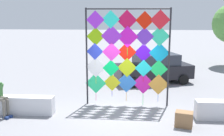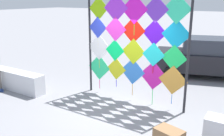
{
  "view_description": "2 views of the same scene",
  "coord_description": "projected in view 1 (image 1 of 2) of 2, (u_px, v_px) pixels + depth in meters",
  "views": [
    {
      "loc": [
        0.29,
        -9.43,
        3.61
      ],
      "look_at": [
        -0.46,
        0.46,
        1.64
      ],
      "focal_mm": 42.31,
      "sensor_mm": 36.0,
      "label": 1
    },
    {
      "loc": [
        3.5,
        -5.62,
        3.1
      ],
      "look_at": [
        -0.41,
        0.61,
        1.06
      ],
      "focal_mm": 40.44,
      "sensor_mm": 36.0,
      "label": 2
    }
  ],
  "objects": [
    {
      "name": "ground",
      "position": [
        123.0,
        113.0,
        9.94
      ],
      "size": [
        120.0,
        120.0,
        0.0
      ],
      "primitive_type": "plane",
      "color": "gray"
    },
    {
      "name": "kite_display_rack",
      "position": [
        127.0,
        52.0,
        10.47
      ],
      "size": [
        3.4,
        0.13,
        3.92
      ],
      "color": "#232328",
      "rests_on": "ground"
    },
    {
      "name": "parked_car",
      "position": [
        154.0,
        68.0,
        14.46
      ],
      "size": [
        4.39,
        2.88,
        1.57
      ],
      "color": "black",
      "rests_on": "ground"
    },
    {
      "name": "plaza_ledge_left",
      "position": [
        2.0,
        104.0,
        9.89
      ],
      "size": [
        3.93,
        0.45,
        0.67
      ],
      "primitive_type": "cube",
      "color": "silver",
      "rests_on": "ground"
    },
    {
      "name": "cardboard_box_large",
      "position": [
        184.0,
        119.0,
        8.68
      ],
      "size": [
        0.64,
        0.52,
        0.52
      ],
      "primitive_type": "cube",
      "rotation": [
        0.0,
        0.0,
        -0.28
      ],
      "color": "olive",
      "rests_on": "ground"
    }
  ]
}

